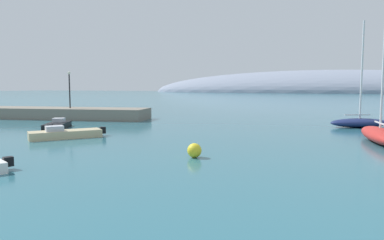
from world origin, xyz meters
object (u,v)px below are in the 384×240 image
at_px(motorboat_sand_foreground, 65,134).
at_px(mooring_buoy_yellow, 194,150).
at_px(harbor_lamp_post, 69,86).
at_px(sailboat_navy_mid_mooring, 360,122).
at_px(sailboat_red_end_of_line, 380,134).
at_px(motorboat_black_alongside_breakwater, 57,125).

relative_size(motorboat_sand_foreground, mooring_buoy_yellow, 6.42).
xyz_separation_m(mooring_buoy_yellow, harbor_lamp_post, (-23.72, 16.35, 3.75)).
bearing_deg(sailboat_navy_mid_mooring, motorboat_sand_foreground, -167.72).
bearing_deg(sailboat_red_end_of_line, harbor_lamp_post, 70.25).
bearing_deg(mooring_buoy_yellow, motorboat_black_alongside_breakwater, 155.81).
height_order(sailboat_red_end_of_line, mooring_buoy_yellow, sailboat_red_end_of_line).
bearing_deg(sailboat_navy_mid_mooring, motorboat_black_alongside_breakwater, 178.14).
distance_m(sailboat_navy_mid_mooring, mooring_buoy_yellow, 22.38).
bearing_deg(mooring_buoy_yellow, motorboat_sand_foreground, 165.88).
relative_size(sailboat_navy_mid_mooring, mooring_buoy_yellow, 12.62).
bearing_deg(sailboat_red_end_of_line, sailboat_navy_mid_mooring, -4.36).
distance_m(sailboat_navy_mid_mooring, harbor_lamp_post, 33.47).
distance_m(mooring_buoy_yellow, harbor_lamp_post, 29.05).
bearing_deg(harbor_lamp_post, mooring_buoy_yellow, -34.58).
distance_m(motorboat_black_alongside_breakwater, harbor_lamp_post, 10.91).
xyz_separation_m(motorboat_sand_foreground, harbor_lamp_post, (-11.41, 13.25, 3.81)).
xyz_separation_m(motorboat_sand_foreground, mooring_buoy_yellow, (12.31, -3.10, 0.06)).
distance_m(sailboat_navy_mid_mooring, motorboat_black_alongside_breakwater, 29.82).
distance_m(motorboat_sand_foreground, harbor_lamp_post, 17.90).
bearing_deg(harbor_lamp_post, sailboat_navy_mid_mooring, 6.92).
xyz_separation_m(sailboat_red_end_of_line, motorboat_black_alongside_breakwater, (-28.08, -2.32, -0.27)).
xyz_separation_m(sailboat_red_end_of_line, mooring_buoy_yellow, (-10.25, -10.33, -0.17)).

